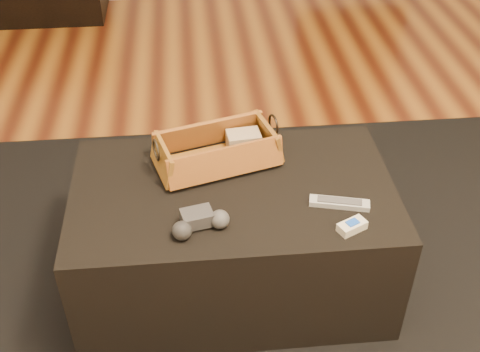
{
  "coord_description": "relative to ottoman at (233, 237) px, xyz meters",
  "views": [
    {
      "loc": [
        0.09,
        -1.38,
        1.6
      ],
      "look_at": [
        0.22,
        0.04,
        0.49
      ],
      "focal_mm": 45.0,
      "sensor_mm": 36.0,
      "label": 1
    }
  ],
  "objects": [
    {
      "name": "game_controller",
      "position": [
        -0.11,
        -0.18,
        0.24
      ],
      "size": [
        0.18,
        0.12,
        0.06
      ],
      "color": "#302F32",
      "rests_on": "ottoman"
    },
    {
      "name": "floor",
      "position": [
        -0.2,
        -0.06,
        -0.23
      ],
      "size": [
        5.0,
        5.5,
        0.01
      ],
      "primitive_type": "cube",
      "color": "brown",
      "rests_on": "ground"
    },
    {
      "name": "ottoman",
      "position": [
        0.0,
        0.0,
        0.0
      ],
      "size": [
        1.0,
        0.6,
        0.42
      ],
      "primitive_type": "cube",
      "color": "black",
      "rests_on": "area_rug"
    },
    {
      "name": "tv_remote",
      "position": [
        -0.05,
        0.11,
        0.23
      ],
      "size": [
        0.21,
        0.12,
        0.02
      ],
      "primitive_type": "cube",
      "rotation": [
        0.0,
        0.0,
        0.38
      ],
      "color": "black",
      "rests_on": "wicker_basket"
    },
    {
      "name": "area_rug",
      "position": [
        -0.0,
        -0.05,
        -0.22
      ],
      "size": [
        2.6,
        2.0,
        0.01
      ],
      "primitive_type": "cube",
      "color": "black",
      "rests_on": "floor"
    },
    {
      "name": "silver_remote",
      "position": [
        0.31,
        -0.11,
        0.22
      ],
      "size": [
        0.18,
        0.08,
        0.02
      ],
      "color": "#B9BDC2",
      "rests_on": "ottoman"
    },
    {
      "name": "cloth_bundle",
      "position": [
        0.05,
        0.19,
        0.25
      ],
      "size": [
        0.12,
        0.08,
        0.06
      ],
      "primitive_type": "cube",
      "rotation": [
        0.0,
        0.0,
        0.1
      ],
      "color": "tan",
      "rests_on": "wicker_basket"
    },
    {
      "name": "cream_gadget",
      "position": [
        0.32,
        -0.22,
        0.22
      ],
      "size": [
        0.09,
        0.07,
        0.03
      ],
      "color": "beige",
      "rests_on": "ottoman"
    },
    {
      "name": "wicker_basket",
      "position": [
        -0.04,
        0.13,
        0.26
      ],
      "size": [
        0.43,
        0.3,
        0.14
      ],
      "color": "olive",
      "rests_on": "ottoman"
    }
  ]
}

